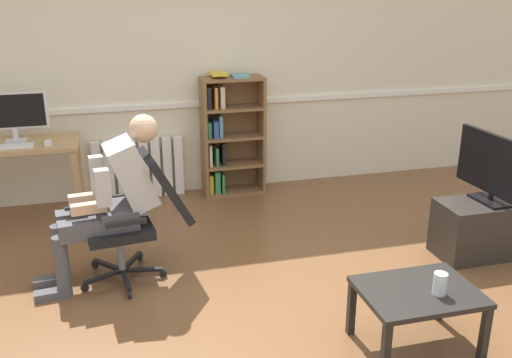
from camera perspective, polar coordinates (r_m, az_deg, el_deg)
The scene contains 14 objects.
ground_plane at distance 3.81m, azimuth 1.14°, elevation -14.40°, with size 18.00×18.00×0.00m, color brown.
back_wall at distance 5.81m, azimuth -6.13°, elevation 11.72°, with size 12.00×0.13×2.70m.
computer_desk at distance 5.46m, azimuth -23.00°, elevation 2.04°, with size 1.11×0.57×0.76m.
imac_monitor at distance 5.44m, azimuth -23.23°, elevation 6.11°, with size 0.59×0.14×0.43m.
keyboard at distance 5.29m, azimuth -23.56°, elevation 2.99°, with size 0.40×0.12×0.02m, color white.
computer_mouse at distance 5.27m, azimuth -20.10°, elevation 3.44°, with size 0.06×0.10×0.03m, color white.
bookshelf at distance 5.80m, azimuth -2.77°, elevation 4.37°, with size 0.63×0.29×1.25m.
radiator at distance 5.87m, azimuth -11.68°, elevation 1.05°, with size 0.90×0.08×0.61m.
office_chair at distance 4.24m, azimuth -11.52°, elevation -3.18°, with size 0.85×0.63×0.95m.
person_seated at distance 4.16m, azimuth -14.38°, elevation -1.81°, with size 0.97×0.42×1.23m.
tv_stand at distance 4.95m, azimuth 22.08°, elevation -4.55°, with size 0.81×0.39×0.46m.
tv_screen at distance 4.78m, azimuth 22.86°, elevation 1.03°, with size 0.22×0.83×0.54m.
coffee_table at distance 3.56m, azimuth 15.92°, elevation -11.37°, with size 0.69×0.52×0.40m.
drinking_glass at distance 3.49m, azimuth 17.96°, elevation -9.95°, with size 0.08×0.08×0.13m, color silver.
Camera 1 is at (-0.88, -3.03, 2.13)m, focal length 39.90 mm.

